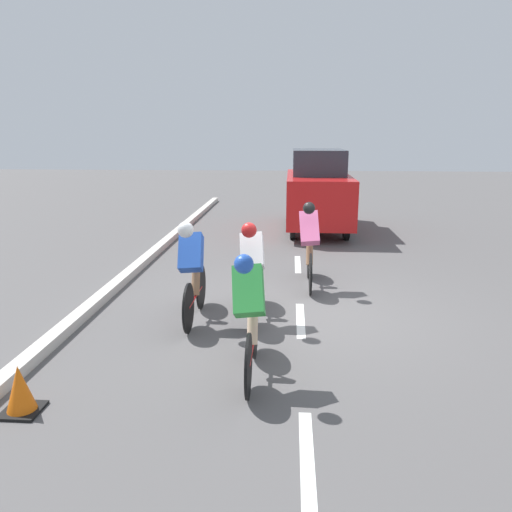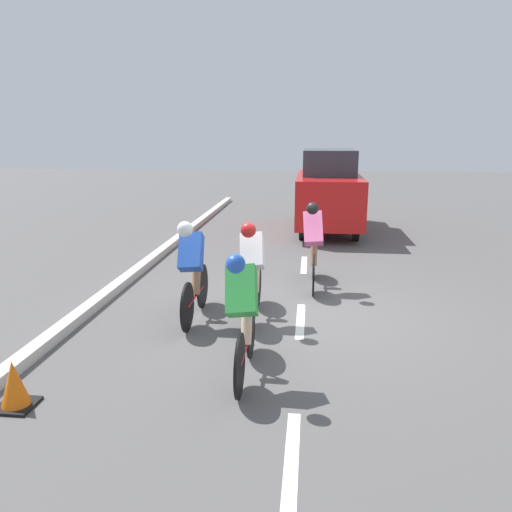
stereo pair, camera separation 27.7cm
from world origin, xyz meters
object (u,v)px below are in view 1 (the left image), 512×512
(cyclist_pink, at_px, (309,243))
(traffic_cone, at_px, (20,390))
(cyclist_blue, at_px, (192,269))
(support_car, at_px, (318,191))
(cyclist_green, at_px, (250,313))
(cyclist_white, at_px, (253,269))

(cyclist_pink, distance_m, traffic_cone, 5.25)
(cyclist_blue, xyz_separation_m, support_car, (-2.12, -7.25, 0.33))
(cyclist_pink, bearing_deg, support_car, -94.33)
(cyclist_green, height_order, support_car, support_car)
(cyclist_pink, bearing_deg, cyclist_green, 77.66)
(cyclist_pink, xyz_separation_m, traffic_cone, (2.92, 4.33, -0.55))
(cyclist_green, relative_size, support_car, 0.39)
(cyclist_pink, relative_size, cyclist_blue, 1.05)
(support_car, bearing_deg, cyclist_blue, 73.69)
(cyclist_pink, height_order, cyclist_blue, cyclist_pink)
(support_car, relative_size, traffic_cone, 8.50)
(cyclist_white, height_order, cyclist_blue, cyclist_blue)
(cyclist_white, distance_m, support_car, 7.20)
(cyclist_white, relative_size, cyclist_blue, 1.00)
(support_car, bearing_deg, cyclist_pink, 85.67)
(cyclist_green, distance_m, cyclist_pink, 3.55)
(cyclist_blue, relative_size, support_car, 0.40)
(cyclist_white, relative_size, support_car, 0.40)
(cyclist_green, xyz_separation_m, cyclist_pink, (-0.76, -3.47, 0.03))
(cyclist_green, distance_m, traffic_cone, 2.38)
(traffic_cone, bearing_deg, cyclist_pink, -123.98)
(cyclist_green, height_order, traffic_cone, cyclist_green)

